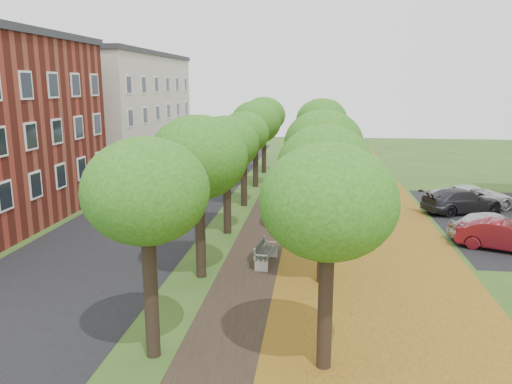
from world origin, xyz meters
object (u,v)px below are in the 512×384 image
(bench, at_px, (265,253))
(car_red, at_px, (504,236))
(car_silver, at_px, (493,226))
(car_white, at_px, (473,197))
(car_grey, at_px, (462,201))

(bench, bearing_deg, car_red, -66.46)
(bench, relative_size, car_red, 0.50)
(car_silver, height_order, car_red, car_silver)
(car_white, bearing_deg, bench, 116.87)
(car_grey, height_order, car_white, car_grey)
(car_silver, relative_size, car_grey, 0.87)
(bench, distance_m, car_red, 11.27)
(car_white, bearing_deg, car_red, 156.11)
(bench, bearing_deg, car_white, -38.95)
(car_silver, bearing_deg, car_white, -27.75)
(bench, height_order, car_white, car_white)
(car_silver, xyz_separation_m, car_white, (1.00, 6.70, -0.02))
(car_grey, bearing_deg, bench, 110.67)
(car_grey, relative_size, car_white, 0.96)
(bench, distance_m, car_grey, 14.84)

